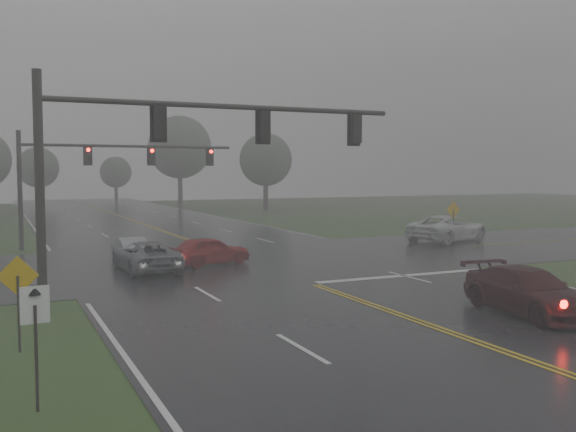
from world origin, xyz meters
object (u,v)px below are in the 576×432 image
signal_gantry_near (162,145)px  car_grey (146,272)px  signal_gantry_far (91,166)px  pickup_white (448,242)px  sedan_silver (130,261)px  sedan_red (209,265)px  sedan_maroon (528,314)px

signal_gantry_near → car_grey: bearing=83.1°
signal_gantry_far → pickup_white: bearing=-16.9°
signal_gantry_near → sedan_silver: bearing=85.7°
sedan_red → sedan_silver: (-3.20, 3.01, 0.00)m
car_grey → pickup_white: 20.90m
sedan_silver → car_grey: size_ratio=0.75×
sedan_red → car_grey: 3.26m
car_grey → pickup_white: bearing=-170.6°
sedan_red → pickup_white: pickup_white is taller
sedan_silver → sedan_red: bearing=135.8°
sedan_red → pickup_white: 17.64m
car_grey → signal_gantry_near: (-0.80, -6.68, 5.46)m
sedan_red → sedan_silver: sedan_red is taller
sedan_silver → signal_gantry_far: (-0.85, 7.06, 4.85)m
signal_gantry_far → sedan_silver: bearing=-83.2°
car_grey → signal_gantry_near: size_ratio=0.37×
sedan_silver → signal_gantry_far: size_ratio=0.29×
sedan_maroon → car_grey: 16.53m
sedan_maroon → car_grey: sedan_maroon is taller
sedan_maroon → pickup_white: pickup_white is taller
sedan_silver → signal_gantry_far: bearing=-84.1°
pickup_white → signal_gantry_far: 22.81m
signal_gantry_near → pickup_white: bearing=27.3°
sedan_maroon → pickup_white: bearing=63.3°
sedan_maroon → signal_gantry_near: 13.38m
sedan_maroon → sedan_silver: size_ratio=1.36×
pickup_white → signal_gantry_far: (-21.32, 6.48, 4.85)m
sedan_silver → signal_gantry_near: (-0.79, -10.41, 5.46)m
signal_gantry_near → signal_gantry_far: 17.48m
sedan_red → signal_gantry_far: signal_gantry_far is taller
sedan_maroon → sedan_red: bearing=117.8°
car_grey → sedan_red: bearing=-169.8°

